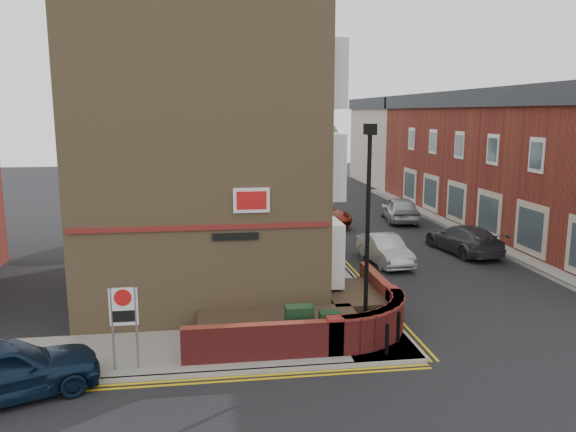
{
  "coord_description": "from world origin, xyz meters",
  "views": [
    {
      "loc": [
        -2.73,
        -13.64,
        6.72
      ],
      "look_at": [
        -0.25,
        4.0,
        3.42
      ],
      "focal_mm": 35.0,
      "sensor_mm": 36.0,
      "label": 1
    }
  ],
  "objects_px": {
    "zone_sign": "(124,313)",
    "navy_hatchback": "(4,370)",
    "utility_cabinet_large": "(299,326)",
    "silver_car_near": "(385,250)",
    "lamppost": "(367,235)"
  },
  "relations": [
    {
      "from": "lamppost",
      "to": "zone_sign",
      "type": "height_order",
      "value": "lamppost"
    },
    {
      "from": "silver_car_near",
      "to": "utility_cabinet_large",
      "type": "bearing_deg",
      "value": -126.26
    },
    {
      "from": "lamppost",
      "to": "navy_hatchback",
      "type": "relative_size",
      "value": 1.47
    },
    {
      "from": "utility_cabinet_large",
      "to": "silver_car_near",
      "type": "height_order",
      "value": "utility_cabinet_large"
    },
    {
      "from": "zone_sign",
      "to": "navy_hatchback",
      "type": "distance_m",
      "value": 2.98
    },
    {
      "from": "zone_sign",
      "to": "navy_hatchback",
      "type": "xyz_separation_m",
      "value": [
        -2.65,
        -1.0,
        -0.91
      ]
    },
    {
      "from": "lamppost",
      "to": "utility_cabinet_large",
      "type": "bearing_deg",
      "value": 176.99
    },
    {
      "from": "lamppost",
      "to": "zone_sign",
      "type": "relative_size",
      "value": 2.86
    },
    {
      "from": "zone_sign",
      "to": "silver_car_near",
      "type": "distance_m",
      "value": 13.85
    },
    {
      "from": "lamppost",
      "to": "utility_cabinet_large",
      "type": "distance_m",
      "value": 3.24
    },
    {
      "from": "lamppost",
      "to": "silver_car_near",
      "type": "relative_size",
      "value": 1.63
    },
    {
      "from": "utility_cabinet_large",
      "to": "zone_sign",
      "type": "xyz_separation_m",
      "value": [
        -4.7,
        -0.8,
        0.92
      ]
    },
    {
      "from": "zone_sign",
      "to": "silver_car_near",
      "type": "height_order",
      "value": "zone_sign"
    },
    {
      "from": "lamppost",
      "to": "navy_hatchback",
      "type": "distance_m",
      "value": 9.76
    },
    {
      "from": "navy_hatchback",
      "to": "silver_car_near",
      "type": "relative_size",
      "value": 1.11
    }
  ]
}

